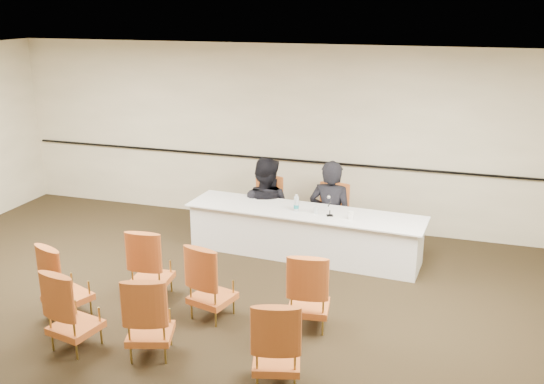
# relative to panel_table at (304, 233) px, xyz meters

# --- Properties ---
(floor) EXTENTS (10.00, 10.00, 0.00)m
(floor) POSITION_rel_panel_table_xyz_m (-0.64, -2.62, -0.35)
(floor) COLOR black
(floor) RESTS_ON ground
(ceiling) EXTENTS (10.00, 10.00, 0.00)m
(ceiling) POSITION_rel_panel_table_xyz_m (-0.64, -2.62, 2.65)
(ceiling) COLOR white
(ceiling) RESTS_ON ground
(wall_back) EXTENTS (10.00, 0.04, 3.00)m
(wall_back) POSITION_rel_panel_table_xyz_m (-0.64, 1.38, 1.15)
(wall_back) COLOR beige
(wall_back) RESTS_ON ground
(wall_rail) EXTENTS (9.80, 0.04, 0.03)m
(wall_rail) POSITION_rel_panel_table_xyz_m (-0.64, 1.34, 0.75)
(wall_rail) COLOR black
(wall_rail) RESTS_ON wall_back
(panel_table) EXTENTS (3.58, 1.05, 0.71)m
(panel_table) POSITION_rel_panel_table_xyz_m (0.00, 0.00, 0.00)
(panel_table) COLOR silver
(panel_table) RESTS_ON ground
(panelist_main) EXTENTS (0.72, 0.50, 1.89)m
(panelist_main) POSITION_rel_panel_table_xyz_m (0.29, 0.52, 0.06)
(panelist_main) COLOR black
(panelist_main) RESTS_ON ground
(panelist_main_chair) EXTENTS (0.53, 0.53, 0.95)m
(panelist_main_chair) POSITION_rel_panel_table_xyz_m (0.29, 0.52, 0.12)
(panelist_main_chair) COLOR #C05D22
(panelist_main_chair) RESTS_ON ground
(panelist_second) EXTENTS (0.96, 0.77, 1.87)m
(panelist_second) POSITION_rel_panel_table_xyz_m (-0.80, 0.59, 0.02)
(panelist_second) COLOR black
(panelist_second) RESTS_ON ground
(panelist_second_chair) EXTENTS (0.53, 0.53, 0.95)m
(panelist_second_chair) POSITION_rel_panel_table_xyz_m (-0.80, 0.59, 0.12)
(panelist_second_chair) COLOR #C05D22
(panelist_second_chair) RESTS_ON ground
(papers) EXTENTS (0.36, 0.31, 0.00)m
(papers) POSITION_rel_panel_table_xyz_m (0.52, -0.14, 0.36)
(papers) COLOR white
(papers) RESTS_ON panel_table
(microphone) EXTENTS (0.16, 0.22, 0.27)m
(microphone) POSITION_rel_panel_table_xyz_m (0.41, -0.12, 0.49)
(microphone) COLOR black
(microphone) RESTS_ON panel_table
(water_bottle) EXTENTS (0.10, 0.10, 0.25)m
(water_bottle) POSITION_rel_panel_table_xyz_m (-0.10, -0.06, 0.48)
(water_bottle) COLOR teal
(water_bottle) RESTS_ON panel_table
(drinking_glass) EXTENTS (0.09, 0.09, 0.10)m
(drinking_glass) POSITION_rel_panel_table_xyz_m (0.20, -0.08, 0.40)
(drinking_glass) COLOR silver
(drinking_glass) RESTS_ON panel_table
(coffee_cup) EXTENTS (0.10, 0.10, 0.12)m
(coffee_cup) POSITION_rel_panel_table_xyz_m (0.72, -0.18, 0.42)
(coffee_cup) COLOR white
(coffee_cup) RESTS_ON panel_table
(aud_chair_front_left) EXTENTS (0.54, 0.54, 0.95)m
(aud_chair_front_left) POSITION_rel_panel_table_xyz_m (-1.50, -1.89, 0.12)
(aud_chair_front_left) COLOR #C05D22
(aud_chair_front_left) RESTS_ON ground
(aud_chair_front_mid) EXTENTS (0.61, 0.61, 0.95)m
(aud_chair_front_mid) POSITION_rel_panel_table_xyz_m (-0.56, -2.13, 0.12)
(aud_chair_front_mid) COLOR #C05D22
(aud_chair_front_mid) RESTS_ON ground
(aud_chair_front_right) EXTENTS (0.56, 0.56, 0.95)m
(aud_chair_front_right) POSITION_rel_panel_table_xyz_m (0.59, -2.00, 0.12)
(aud_chair_front_right) COLOR #C05D22
(aud_chair_front_right) RESTS_ON ground
(aud_chair_back_left) EXTENTS (0.59, 0.59, 0.95)m
(aud_chair_back_left) POSITION_rel_panel_table_xyz_m (-1.71, -3.21, 0.12)
(aud_chair_back_left) COLOR #C05D22
(aud_chair_back_left) RESTS_ON ground
(aud_chair_back_mid) EXTENTS (0.63, 0.63, 0.95)m
(aud_chair_back_mid) POSITION_rel_panel_table_xyz_m (-0.87, -3.09, 0.12)
(aud_chair_back_mid) COLOR #C05D22
(aud_chair_back_mid) RESTS_ON ground
(aud_chair_back_right) EXTENTS (0.61, 0.61, 0.95)m
(aud_chair_back_right) POSITION_rel_panel_table_xyz_m (0.57, -3.18, 0.12)
(aud_chair_back_right) COLOR #C05D22
(aud_chair_back_right) RESTS_ON ground
(aud_chair_extra) EXTENTS (0.65, 0.65, 0.95)m
(aud_chair_extra) POSITION_rel_panel_table_xyz_m (-2.22, -2.65, 0.12)
(aud_chair_extra) COLOR #C05D22
(aud_chair_extra) RESTS_ON ground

